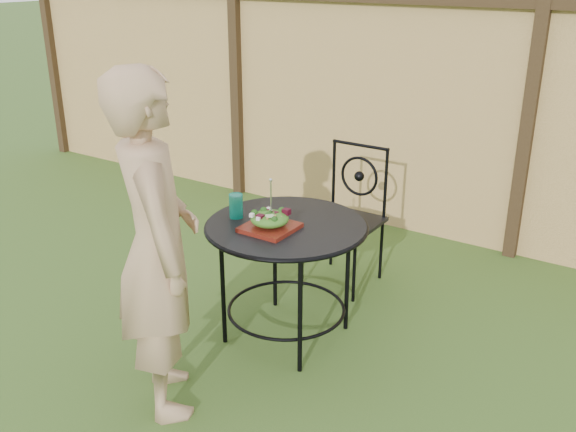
# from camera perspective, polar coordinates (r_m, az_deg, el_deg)

# --- Properties ---
(ground) EXTENTS (60.00, 60.00, 0.00)m
(ground) POSITION_cam_1_polar(r_m,az_deg,el_deg) (4.01, -8.32, -10.00)
(ground) COLOR #274A17
(ground) RESTS_ON ground
(fence) EXTENTS (8.00, 0.12, 1.90)m
(fence) POSITION_cam_1_polar(r_m,az_deg,el_deg) (5.37, 6.93, 9.26)
(fence) COLOR #ECBF74
(fence) RESTS_ON ground
(patio_table) EXTENTS (0.92, 0.92, 0.72)m
(patio_table) POSITION_cam_1_polar(r_m,az_deg,el_deg) (3.65, -0.16, -2.71)
(patio_table) COLOR black
(patio_table) RESTS_ON ground
(patio_chair) EXTENTS (0.46, 0.46, 0.95)m
(patio_chair) POSITION_cam_1_polar(r_m,az_deg,el_deg) (4.38, 5.30, 0.32)
(patio_chair) COLOR black
(patio_chair) RESTS_ON ground
(diner) EXTENTS (0.74, 0.71, 1.70)m
(diner) POSITION_cam_1_polar(r_m,az_deg,el_deg) (3.07, -11.57, -2.75)
(diner) COLOR tan
(diner) RESTS_ON ground
(salad_plate) EXTENTS (0.27, 0.27, 0.02)m
(salad_plate) POSITION_cam_1_polar(r_m,az_deg,el_deg) (3.51, -1.63, -1.03)
(salad_plate) COLOR #510B0F
(salad_plate) RESTS_ON patio_table
(salad) EXTENTS (0.21, 0.21, 0.08)m
(salad) POSITION_cam_1_polar(r_m,az_deg,el_deg) (3.49, -1.63, -0.25)
(salad) COLOR #235614
(salad) RESTS_ON salad_plate
(fork) EXTENTS (0.01, 0.01, 0.18)m
(fork) POSITION_cam_1_polar(r_m,az_deg,el_deg) (3.44, -1.52, 1.72)
(fork) COLOR silver
(fork) RESTS_ON salad
(drinking_glass) EXTENTS (0.08, 0.08, 0.14)m
(drinking_glass) POSITION_cam_1_polar(r_m,az_deg,el_deg) (3.67, -4.64, 0.90)
(drinking_glass) COLOR #0C9279
(drinking_glass) RESTS_ON patio_table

